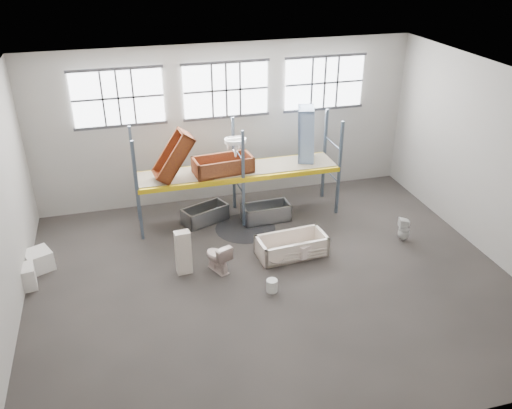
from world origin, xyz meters
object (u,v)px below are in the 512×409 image
object	(u,v)px
cistern_tall	(183,252)
bucket	(272,286)
bathtub_beige	(292,246)
steel_tub_right	(266,212)
steel_tub_left	(205,214)
toilet_white	(404,229)
blue_tub_upright	(306,135)
toilet_beige	(218,257)
carton_near	(21,278)
rust_tub_flat	(223,165)

from	to	relation	value
cistern_tall	bucket	world-z (taller)	cistern_tall
bathtub_beige	cistern_tall	world-z (taller)	cistern_tall
bucket	steel_tub_right	bearing A→B (deg)	75.95
steel_tub_left	steel_tub_right	size ratio (longest dim) A/B	0.95
toilet_white	steel_tub_right	xyz separation A→B (m)	(-3.46, 2.16, -0.09)
steel_tub_right	blue_tub_upright	xyz separation A→B (m)	(1.43, 0.66, 2.13)
toilet_beige	bathtub_beige	bearing A→B (deg)	161.20
steel_tub_left	carton_near	world-z (taller)	carton_near
toilet_beige	carton_near	distance (m)	4.88
bathtub_beige	steel_tub_left	world-z (taller)	bathtub_beige
steel_tub_left	rust_tub_flat	size ratio (longest dim) A/B	0.80
blue_tub_upright	toilet_beige	bearing A→B (deg)	-139.56
toilet_beige	steel_tub_right	size ratio (longest dim) A/B	0.57
blue_tub_upright	bathtub_beige	bearing A→B (deg)	-115.82
steel_tub_right	cistern_tall	bearing A→B (deg)	-143.28
toilet_beige	blue_tub_upright	size ratio (longest dim) A/B	0.48
toilet_white	carton_near	size ratio (longest dim) A/B	1.04
steel_tub_right	blue_tub_upright	size ratio (longest dim) A/B	0.85
steel_tub_left	bucket	bearing A→B (deg)	-76.44
steel_tub_left	blue_tub_upright	distance (m)	3.90
steel_tub_left	toilet_white	bearing A→B (deg)	-25.93
steel_tub_right	carton_near	distance (m)	7.02
blue_tub_upright	carton_near	size ratio (longest dim) A/B	2.51
toilet_white	rust_tub_flat	xyz separation A→B (m)	(-4.68, 2.53, 1.47)
toilet_white	blue_tub_upright	size ratio (longest dim) A/B	0.41
steel_tub_right	bucket	size ratio (longest dim) A/B	4.44
toilet_white	steel_tub_right	bearing A→B (deg)	-108.44
rust_tub_flat	carton_near	bearing A→B (deg)	-159.59
toilet_beige	blue_tub_upright	bearing A→B (deg)	-163.96
toilet_beige	rust_tub_flat	xyz separation A→B (m)	(0.75, 2.61, 1.41)
bathtub_beige	rust_tub_flat	bearing A→B (deg)	114.93
cistern_tall	blue_tub_upright	distance (m)	5.38
rust_tub_flat	carton_near	size ratio (longest dim) A/B	2.54
toilet_beige	rust_tub_flat	size ratio (longest dim) A/B	0.48
bucket	bathtub_beige	bearing A→B (deg)	55.38
toilet_beige	rust_tub_flat	bearing A→B (deg)	-130.39
toilet_white	rust_tub_flat	bearing A→B (deg)	-104.92
bathtub_beige	toilet_beige	bearing A→B (deg)	-178.71
steel_tub_left	toilet_beige	bearing A→B (deg)	-93.33
cistern_tall	bucket	xyz separation A→B (m)	(1.95, -1.38, -0.44)
cistern_tall	carton_near	world-z (taller)	cistern_tall
cistern_tall	bathtub_beige	bearing A→B (deg)	-3.25
steel_tub_left	blue_tub_upright	size ratio (longest dim) A/B	0.80
cistern_tall	steel_tub_right	xyz separation A→B (m)	(2.82, 2.11, -0.34)
toilet_beige	steel_tub_left	world-z (taller)	toilet_beige
steel_tub_left	steel_tub_right	distance (m)	1.86
cistern_tall	toilet_white	size ratio (longest dim) A/B	1.73
bathtub_beige	cistern_tall	bearing A→B (deg)	177.08
bathtub_beige	steel_tub_left	xyz separation A→B (m)	(-1.94, 2.44, -0.03)
bathtub_beige	toilet_white	distance (m)	3.33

